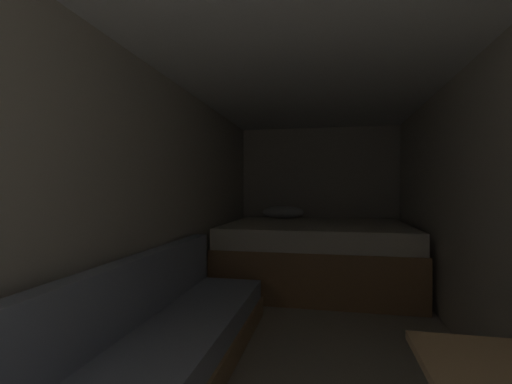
# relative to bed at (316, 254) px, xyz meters

# --- Properties ---
(ground_plane) EXTENTS (7.58, 7.58, 0.00)m
(ground_plane) POSITION_rel_bed_xyz_m (0.01, -1.86, -0.39)
(ground_plane) COLOR #B2A893
(wall_back) EXTENTS (2.39, 0.05, 2.10)m
(wall_back) POSITION_rel_bed_xyz_m (0.01, 0.96, 0.66)
(wall_back) COLOR beige
(wall_back) RESTS_ON ground
(wall_left) EXTENTS (0.05, 5.58, 2.10)m
(wall_left) POSITION_rel_bed_xyz_m (-1.17, -1.86, 0.66)
(wall_left) COLOR beige
(wall_left) RESTS_ON ground
(wall_right) EXTENTS (0.05, 5.58, 2.10)m
(wall_right) POSITION_rel_bed_xyz_m (1.18, -1.86, 0.66)
(wall_right) COLOR beige
(wall_right) RESTS_ON ground
(ceiling_slab) EXTENTS (2.39, 5.58, 0.05)m
(ceiling_slab) POSITION_rel_bed_xyz_m (0.01, -1.86, 1.74)
(ceiling_slab) COLOR white
(ceiling_slab) RESTS_ON wall_left
(bed) EXTENTS (2.17, 1.78, 0.94)m
(bed) POSITION_rel_bed_xyz_m (0.00, 0.00, 0.00)
(bed) COLOR #9E7247
(bed) RESTS_ON ground
(sofa_left) EXTENTS (0.68, 3.12, 0.75)m
(sofa_left) POSITION_rel_bed_xyz_m (-0.84, -2.69, -0.15)
(sofa_left) COLOR tan
(sofa_left) RESTS_ON ground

